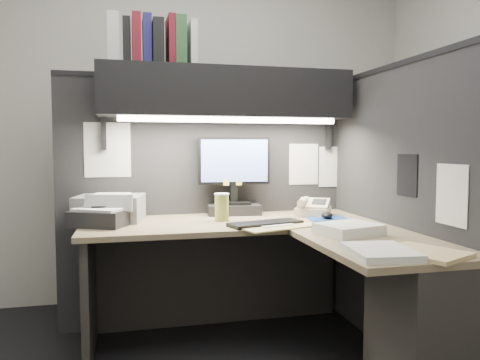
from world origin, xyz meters
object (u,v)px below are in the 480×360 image
at_px(coffee_cup, 222,208).
at_px(monitor, 234,184).
at_px(telephone, 313,209).
at_px(notebook_stack, 101,218).
at_px(overhead_shelf, 226,94).
at_px(desk, 317,293).
at_px(keyboard, 265,224).
at_px(printer, 110,208).

bearing_deg(coffee_cup, monitor, 62.07).
xyz_separation_m(telephone, notebook_stack, (-1.30, -0.09, 0.00)).
relative_size(overhead_shelf, telephone, 7.14).
height_order(desk, keyboard, keyboard).
relative_size(telephone, coffee_cup, 1.41).
bearing_deg(monitor, coffee_cup, -112.37).
bearing_deg(coffee_cup, telephone, 7.75).
height_order(telephone, coffee_cup, coffee_cup).
distance_m(overhead_shelf, keyboard, 0.87).
height_order(overhead_shelf, monitor, overhead_shelf).
relative_size(telephone, notebook_stack, 0.74).
height_order(desk, telephone, telephone).
bearing_deg(desk, printer, 143.66).
xyz_separation_m(keyboard, printer, (-0.85, 0.39, 0.06)).
xyz_separation_m(desk, monitor, (-0.24, 0.82, 0.49)).
bearing_deg(notebook_stack, keyboard, -13.26).
bearing_deg(keyboard, desk, -80.64).
bearing_deg(telephone, keyboard, -112.33).
height_order(telephone, notebook_stack, notebook_stack).
bearing_deg(keyboard, overhead_shelf, 94.21).
relative_size(desk, overhead_shelf, 1.10).
xyz_separation_m(monitor, printer, (-0.78, -0.07, -0.13)).
height_order(keyboard, notebook_stack, notebook_stack).
bearing_deg(printer, telephone, 7.28).
bearing_deg(overhead_shelf, keyboard, -70.69).
relative_size(desk, keyboard, 4.01).
height_order(keyboard, telephone, telephone).
xyz_separation_m(desk, coffee_cup, (-0.37, 0.57, 0.36)).
bearing_deg(keyboard, coffee_cup, 118.23).
xyz_separation_m(keyboard, notebook_stack, (-0.89, 0.21, 0.03)).
relative_size(desk, telephone, 7.83).
bearing_deg(keyboard, printer, 140.31).
distance_m(monitor, keyboard, 0.51).
distance_m(keyboard, coffee_cup, 0.31).
distance_m(overhead_shelf, coffee_cup, 0.72).
relative_size(desk, monitor, 3.38).
xyz_separation_m(monitor, keyboard, (0.07, -0.46, -0.19)).
bearing_deg(telephone, notebook_stack, -144.68).
bearing_deg(keyboard, telephone, 21.23).
relative_size(monitor, notebook_stack, 1.71).
xyz_separation_m(keyboard, telephone, (0.41, 0.30, 0.03)).
relative_size(keyboard, telephone, 1.96).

